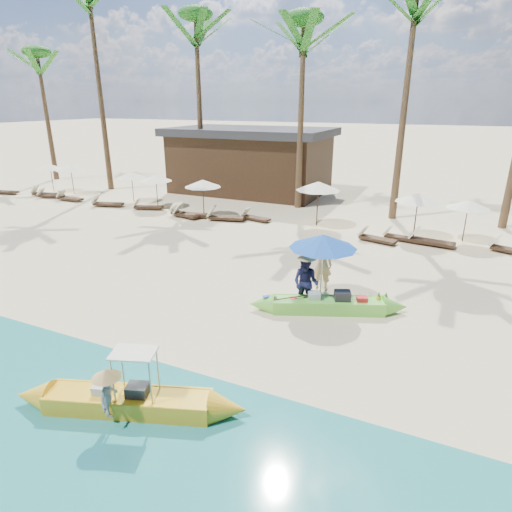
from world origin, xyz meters
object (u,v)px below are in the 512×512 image
at_px(green_canoe, 328,304).
at_px(blue_umbrella, 323,241).
at_px(tourist, 322,264).
at_px(yellow_canoe, 129,401).

relative_size(green_canoe, blue_umbrella, 2.26).
bearing_deg(tourist, blue_umbrella, 101.92).
distance_m(green_canoe, yellow_canoe, 6.48).
distance_m(yellow_canoe, blue_umbrella, 7.08).
height_order(green_canoe, tourist, tourist).
distance_m(green_canoe, tourist, 1.77).
bearing_deg(blue_umbrella, yellow_canoe, -107.82).
xyz_separation_m(green_canoe, blue_umbrella, (-0.40, 0.54, 1.79)).
distance_m(tourist, blue_umbrella, 1.51).
relative_size(yellow_canoe, blue_umbrella, 2.34).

